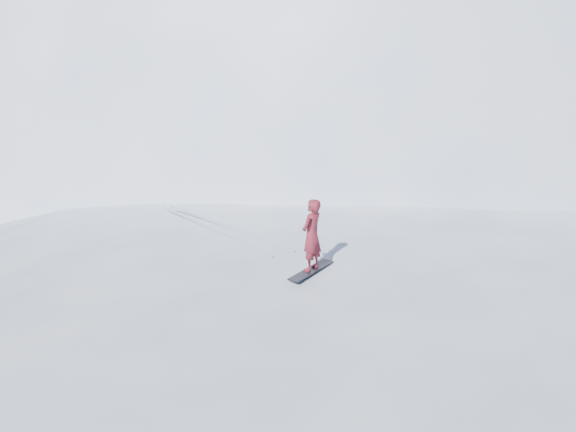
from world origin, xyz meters
name	(u,v)px	position (x,y,z in m)	size (l,w,h in m)	color
ground	(385,356)	(0.00, 0.00, 0.00)	(400.00, 400.00, 0.00)	white
near_ridge	(342,303)	(1.00, 3.00, 0.00)	(36.00, 28.00, 4.80)	white
summit_peak	(367,143)	(22.00, 26.00, 0.00)	(60.00, 56.00, 56.00)	white
peak_shoulder	(285,172)	(10.00, 20.00, 0.00)	(28.00, 24.00, 18.00)	white
wind_bumps	(318,328)	(-0.56, 2.12, 0.00)	(16.00, 14.40, 1.00)	white
snowboard	(311,270)	(-1.72, 0.86, 2.41)	(1.58, 0.30, 0.03)	black
snowboarder	(312,235)	(-1.72, 0.86, 3.29)	(0.63, 0.41, 1.72)	maroon
board_tracks	(218,227)	(-2.05, 5.13, 2.42)	(1.31, 5.98, 0.04)	silver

